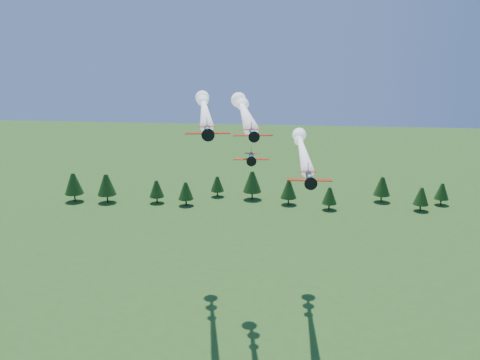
# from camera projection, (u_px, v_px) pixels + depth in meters

# --- Properties ---
(plane_lead) EXTENTS (11.74, 48.61, 3.70)m
(plane_lead) POSITION_uv_depth(u_px,v_px,m) (244.00, 110.00, 114.74)
(plane_lead) COLOR black
(plane_lead) RESTS_ON ground
(plane_left) EXTENTS (15.22, 55.18, 3.70)m
(plane_left) POSITION_uv_depth(u_px,v_px,m) (204.00, 107.00, 124.77)
(plane_left) COLOR black
(plane_left) RESTS_ON ground
(plane_right) EXTENTS (8.44, 50.83, 3.70)m
(plane_right) POSITION_uv_depth(u_px,v_px,m) (302.00, 147.00, 126.59)
(plane_right) COLOR black
(plane_right) RESTS_ON ground
(plane_slot) EXTENTS (7.01, 7.61, 2.46)m
(plane_slot) POSITION_uv_depth(u_px,v_px,m) (251.00, 157.00, 105.07)
(plane_slot) COLOR black
(plane_slot) RESTS_ON ground
(treeline) EXTENTS (176.55, 19.36, 11.88)m
(treeline) POSITION_uv_depth(u_px,v_px,m) (267.00, 188.00, 212.91)
(treeline) COLOR #382314
(treeline) RESTS_ON ground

